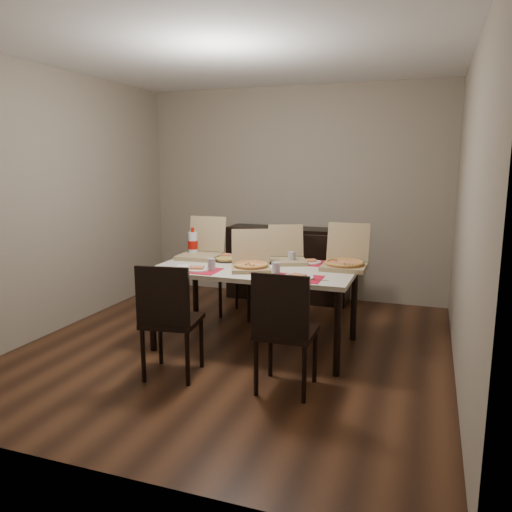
{
  "coord_description": "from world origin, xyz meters",
  "views": [
    {
      "loc": [
        1.64,
        -4.07,
        1.7
      ],
      "look_at": [
        0.16,
        0.14,
        0.85
      ],
      "focal_mm": 35.0,
      "sensor_mm": 36.0,
      "label": 1
    }
  ],
  "objects_px": {
    "chair_far_right": "(322,277)",
    "pizza_box_center": "(251,263)",
    "dip_bowl": "(266,263)",
    "dining_table": "(256,274)",
    "soda_bottle": "(193,244)",
    "chair_near_left": "(169,316)",
    "chair_far_left": "(246,269)",
    "chair_near_right": "(284,327)",
    "sideboard": "(288,264)"
  },
  "relations": [
    {
      "from": "chair_far_right",
      "to": "dining_table",
      "type": "bearing_deg",
      "value": -118.4
    },
    {
      "from": "pizza_box_center",
      "to": "soda_bottle",
      "type": "distance_m",
      "value": 0.87
    },
    {
      "from": "chair_far_left",
      "to": "dip_bowl",
      "type": "distance_m",
      "value": 0.92
    },
    {
      "from": "chair_near_left",
      "to": "pizza_box_center",
      "type": "bearing_deg",
      "value": 63.59
    },
    {
      "from": "chair_far_right",
      "to": "pizza_box_center",
      "type": "xyz_separation_m",
      "value": [
        -0.45,
        -0.95,
        0.29
      ]
    },
    {
      "from": "pizza_box_center",
      "to": "dining_table",
      "type": "bearing_deg",
      "value": 88.23
    },
    {
      "from": "dining_table",
      "to": "chair_near_left",
      "type": "height_order",
      "value": "chair_near_left"
    },
    {
      "from": "chair_near_left",
      "to": "chair_near_right",
      "type": "relative_size",
      "value": 1.0
    },
    {
      "from": "chair_near_right",
      "to": "soda_bottle",
      "type": "bearing_deg",
      "value": 138.54
    },
    {
      "from": "dining_table",
      "to": "soda_bottle",
      "type": "relative_size",
      "value": 6.12
    },
    {
      "from": "chair_far_right",
      "to": "dip_bowl",
      "type": "relative_size",
      "value": 8.71
    },
    {
      "from": "sideboard",
      "to": "chair_far_left",
      "type": "height_order",
      "value": "chair_far_left"
    },
    {
      "from": "dining_table",
      "to": "chair_far_right",
      "type": "xyz_separation_m",
      "value": [
        0.45,
        0.82,
        -0.17
      ]
    },
    {
      "from": "pizza_box_center",
      "to": "dip_bowl",
      "type": "relative_size",
      "value": 4.48
    },
    {
      "from": "chair_far_left",
      "to": "pizza_box_center",
      "type": "distance_m",
      "value": 1.14
    },
    {
      "from": "sideboard",
      "to": "dip_bowl",
      "type": "xyz_separation_m",
      "value": [
        0.2,
        -1.49,
        0.31
      ]
    },
    {
      "from": "sideboard",
      "to": "chair_far_right",
      "type": "distance_m",
      "value": 1.01
    },
    {
      "from": "dining_table",
      "to": "chair_near_right",
      "type": "relative_size",
      "value": 1.94
    },
    {
      "from": "dining_table",
      "to": "chair_far_left",
      "type": "relative_size",
      "value": 1.94
    },
    {
      "from": "chair_far_right",
      "to": "pizza_box_center",
      "type": "relative_size",
      "value": 1.95
    },
    {
      "from": "pizza_box_center",
      "to": "chair_far_left",
      "type": "bearing_deg",
      "value": 113.05
    },
    {
      "from": "dining_table",
      "to": "soda_bottle",
      "type": "bearing_deg",
      "value": 160.38
    },
    {
      "from": "dining_table",
      "to": "chair_near_left",
      "type": "bearing_deg",
      "value": -113.4
    },
    {
      "from": "chair_far_left",
      "to": "dip_bowl",
      "type": "bearing_deg",
      "value": -56.76
    },
    {
      "from": "dining_table",
      "to": "chair_near_left",
      "type": "xyz_separation_m",
      "value": [
        -0.4,
        -0.92,
        -0.17
      ]
    },
    {
      "from": "chair_near_left",
      "to": "dip_bowl",
      "type": "bearing_deg",
      "value": 67.32
    },
    {
      "from": "soda_bottle",
      "to": "chair_near_right",
      "type": "bearing_deg",
      "value": -41.46
    },
    {
      "from": "chair_near_right",
      "to": "soda_bottle",
      "type": "distance_m",
      "value": 1.77
    },
    {
      "from": "dining_table",
      "to": "pizza_box_center",
      "type": "height_order",
      "value": "pizza_box_center"
    },
    {
      "from": "chair_near_left",
      "to": "chair_far_left",
      "type": "xyz_separation_m",
      "value": [
        -0.04,
        1.8,
        0.0
      ]
    },
    {
      "from": "sideboard",
      "to": "chair_near_right",
      "type": "xyz_separation_m",
      "value": [
        0.68,
        -2.51,
        0.06
      ]
    },
    {
      "from": "chair_far_left",
      "to": "chair_far_right",
      "type": "distance_m",
      "value": 0.88
    },
    {
      "from": "sideboard",
      "to": "pizza_box_center",
      "type": "relative_size",
      "value": 3.14
    },
    {
      "from": "pizza_box_center",
      "to": "dip_bowl",
      "type": "height_order",
      "value": "pizza_box_center"
    },
    {
      "from": "pizza_box_center",
      "to": "soda_bottle",
      "type": "relative_size",
      "value": 1.62
    },
    {
      "from": "dining_table",
      "to": "pizza_box_center",
      "type": "xyz_separation_m",
      "value": [
        -0.0,
        -0.13,
        0.12
      ]
    },
    {
      "from": "dip_bowl",
      "to": "soda_bottle",
      "type": "bearing_deg",
      "value": 171.19
    },
    {
      "from": "sideboard",
      "to": "chair_far_left",
      "type": "bearing_deg",
      "value": -110.31
    },
    {
      "from": "dining_table",
      "to": "chair_far_right",
      "type": "height_order",
      "value": "chair_far_right"
    },
    {
      "from": "chair_near_right",
      "to": "chair_far_left",
      "type": "bearing_deg",
      "value": 118.6
    },
    {
      "from": "soda_bottle",
      "to": "pizza_box_center",
      "type": "bearing_deg",
      "value": -27.55
    },
    {
      "from": "dining_table",
      "to": "pizza_box_center",
      "type": "bearing_deg",
      "value": -91.77
    },
    {
      "from": "chair_near_left",
      "to": "dip_bowl",
      "type": "distance_m",
      "value": 1.18
    },
    {
      "from": "chair_near_right",
      "to": "chair_far_right",
      "type": "relative_size",
      "value": 1.0
    },
    {
      "from": "chair_far_right",
      "to": "chair_near_left",
      "type": "bearing_deg",
      "value": -115.81
    },
    {
      "from": "dip_bowl",
      "to": "chair_near_right",
      "type": "bearing_deg",
      "value": -65.04
    },
    {
      "from": "chair_near_left",
      "to": "chair_far_right",
      "type": "height_order",
      "value": "same"
    },
    {
      "from": "pizza_box_center",
      "to": "chair_near_right",
      "type": "bearing_deg",
      "value": -54.72
    },
    {
      "from": "dining_table",
      "to": "chair_far_right",
      "type": "relative_size",
      "value": 1.94
    },
    {
      "from": "chair_near_left",
      "to": "chair_far_right",
      "type": "relative_size",
      "value": 1.0
    }
  ]
}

